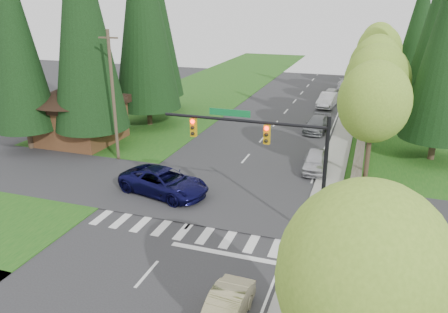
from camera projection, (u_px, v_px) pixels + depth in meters
The scene contains 32 objects.
ground at pixel (157, 262), 21.14m from camera, with size 120.00×120.00×0.00m, color #28282B.
grass_east at pixel (417, 158), 35.00m from camera, with size 14.00×110.00×0.06m, color #174E14.
grass_west at pixel (131, 129), 42.88m from camera, with size 14.00×110.00×0.06m, color #174E14.
cross_street at pixel (213, 196), 28.26m from camera, with size 120.00×8.00×0.10m, color #28282B.
sidewalk_east at pixel (341, 143), 38.62m from camera, with size 1.80×80.00×0.13m, color gray.
curb_east at pixel (331, 142), 38.87m from camera, with size 0.20×80.00×0.13m, color gray.
stone_wall_north at pixel (364, 119), 45.13m from camera, with size 0.70×40.00×0.70m, color #4C4438.
traffic_signal at pixel (270, 146), 22.13m from camera, with size 8.70×0.37×6.80m.
brown_building at pixel (79, 107), 37.98m from camera, with size 8.40×8.40×5.40m.
utility_pole at pixel (113, 96), 32.96m from camera, with size 1.60×0.24×10.00m.
decid_tree_0 at pixel (374, 102), 28.92m from camera, with size 4.80×4.80×8.37m.
decid_tree_1 at pixel (377, 81), 35.05m from camera, with size 5.20×5.20×8.80m.
decid_tree_2 at pixel (376, 68), 41.30m from camera, with size 5.00×5.00×8.82m.
decid_tree_3 at pixel (377, 61), 47.59m from camera, with size 5.00×5.00×8.55m.
decid_tree_4 at pixel (379, 51), 53.66m from camera, with size 5.40×5.40×9.18m.
decid_tree_5 at pixel (377, 49), 60.13m from camera, with size 4.80×4.80×8.30m.
decid_tree_6 at pixel (379, 42), 66.22m from camera, with size 5.20×5.20×8.86m.
decid_tree_south at pixel (364, 278), 11.19m from camera, with size 4.60×4.60×7.92m.
conifer_w_a at pixel (82, 16), 33.89m from camera, with size 6.12×6.12×19.80m.
conifer_w_b at pixel (82, 26), 38.70m from camera, with size 5.44×5.44×17.80m.
conifer_w_c at pixel (143, 8), 40.54m from camera, with size 6.46×6.46×20.80m.
conifer_w_d at pixel (14, 36), 34.13m from camera, with size 5.10×5.10×16.80m.
conifer_w_e at pixel (154, 16), 46.83m from camera, with size 5.78×5.78×18.80m.
conifer_e_b at pixel (445, 12), 43.20m from camera, with size 6.12×6.12×19.80m.
conifer_e_c at pixel (420, 22), 56.48m from camera, with size 5.10×5.10×16.80m.
sedan_champagne at pixel (225, 311), 16.88m from camera, with size 1.38×3.95×1.30m, color tan.
suv_navy at pixel (164, 182), 28.31m from camera, with size 2.81×6.09×1.69m, color #0B0B37.
parked_car_a at pixel (315, 161), 32.28m from camera, with size 1.72×4.27×1.45m, color silver.
parked_car_b at pixel (317, 124), 41.90m from camera, with size 1.93×4.75×1.38m, color slate.
parked_car_c at pixel (328, 100), 51.39m from camera, with size 1.73×4.97×1.64m, color silver.
parked_car_d at pixel (331, 95), 54.67m from camera, with size 1.79×4.44×1.51m, color silver.
parked_car_e at pixel (344, 85), 61.01m from camera, with size 1.91×4.70×1.36m, color #A4A4A9.
Camera 1 is at (8.94, -16.12, 12.01)m, focal length 35.00 mm.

